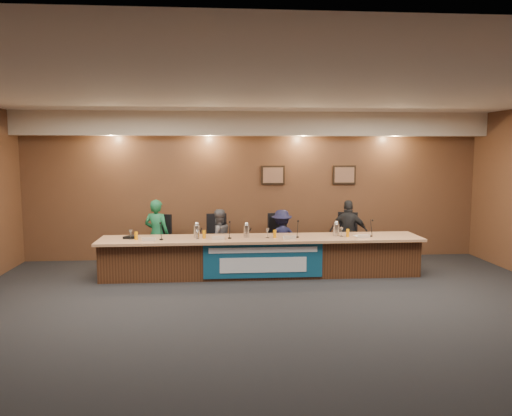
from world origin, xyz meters
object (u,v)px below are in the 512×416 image
(banner, at_px, (263,261))
(panelist_c, at_px, (282,238))
(panelist_a, at_px, (157,234))
(office_chair_a, at_px, (158,244))
(carafe_left, at_px, (197,231))
(speakerphone, at_px, (131,237))
(carafe_mid, at_px, (246,231))
(office_chair_d, at_px, (347,241))
(panelist_b, at_px, (218,238))
(office_chair_b, at_px, (218,243))
(carafe_right, at_px, (336,230))
(panelist_d, at_px, (348,233))
(office_chair_c, at_px, (281,242))
(dais_body, at_px, (261,257))

(banner, bearing_deg, panelist_c, 67.01)
(panelist_a, xyz_separation_m, office_chair_a, (0.00, 0.10, -0.23))
(carafe_left, height_order, speakerphone, carafe_left)
(carafe_mid, bearing_deg, office_chair_d, 21.98)
(panelist_b, relative_size, office_chair_a, 2.50)
(carafe_left, bearing_deg, speakerphone, 179.78)
(panelist_c, relative_size, office_chair_b, 2.45)
(panelist_c, xyz_separation_m, carafe_right, (0.96, -0.74, 0.28))
(panelist_d, relative_size, office_chair_b, 2.85)
(panelist_d, distance_m, carafe_left, 3.21)
(office_chair_a, bearing_deg, office_chair_c, 20.99)
(office_chair_b, bearing_deg, speakerphone, -162.22)
(office_chair_d, height_order, carafe_right, carafe_right)
(office_chair_d, bearing_deg, office_chair_a, -163.18)
(dais_body, relative_size, carafe_mid, 25.36)
(speakerphone, bearing_deg, office_chair_d, 10.57)
(office_chair_d, relative_size, carafe_left, 2.02)
(banner, distance_m, office_chair_d, 2.28)
(office_chair_b, height_order, speakerphone, speakerphone)
(banner, height_order, panelist_d, panelist_d)
(office_chair_a, height_order, office_chair_b, same)
(office_chair_c, distance_m, carafe_mid, 1.24)
(banner, bearing_deg, panelist_d, 31.40)
(banner, distance_m, panelist_d, 2.25)
(office_chair_c, bearing_deg, banner, -125.26)
(dais_body, distance_m, panelist_d, 2.07)
(panelist_b, relative_size, carafe_right, 5.22)
(panelist_b, distance_m, office_chair_d, 2.72)
(office_chair_c, height_order, carafe_left, carafe_left)
(banner, xyz_separation_m, panelist_c, (0.49, 1.16, 0.21))
(panelist_b, distance_m, office_chair_b, 0.16)
(panelist_a, distance_m, office_chair_c, 2.56)
(office_chair_a, height_order, carafe_mid, carafe_mid)
(panelist_c, height_order, carafe_left, panelist_c)
(panelist_d, height_order, carafe_right, panelist_d)
(office_chair_b, relative_size, carafe_mid, 2.03)
(panelist_b, relative_size, office_chair_c, 2.50)
(office_chair_c, bearing_deg, dais_body, -134.14)
(panelist_b, height_order, office_chair_d, panelist_b)
(panelist_a, bearing_deg, carafe_left, 157.67)
(office_chair_c, bearing_deg, office_chair_d, -13.92)
(carafe_mid, height_order, speakerphone, carafe_mid)
(carafe_right, bearing_deg, panelist_d, 58.89)
(panelist_d, relative_size, office_chair_c, 2.85)
(banner, height_order, speakerphone, speakerphone)
(panelist_b, xyz_separation_m, carafe_right, (2.27, -0.74, 0.26))
(office_chair_b, bearing_deg, office_chair_d, -8.59)
(panelist_c, height_order, office_chair_c, panelist_c)
(dais_body, relative_size, carafe_right, 26.09)
(office_chair_b, bearing_deg, banner, -65.60)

